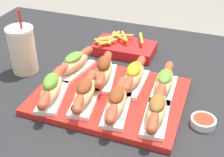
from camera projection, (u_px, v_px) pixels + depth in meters
name	position (u px, v px, depth m)	size (l,w,h in m)	color
serving_tray	(110.00, 96.00, 0.91)	(0.42, 0.32, 0.02)	red
hot_dog_0	(51.00, 89.00, 0.87)	(0.09, 0.19, 0.08)	white
hot_dog_1	(86.00, 93.00, 0.85)	(0.08, 0.20, 0.07)	white
hot_dog_2	(117.00, 101.00, 0.82)	(0.08, 0.20, 0.07)	white
hot_dog_3	(157.00, 110.00, 0.79)	(0.07, 0.20, 0.07)	white
hot_dog_4	(74.00, 63.00, 0.99)	(0.09, 0.20, 0.07)	white
hot_dog_5	(104.00, 70.00, 0.95)	(0.09, 0.19, 0.08)	white
hot_dog_6	(134.00, 75.00, 0.92)	(0.06, 0.20, 0.07)	white
hot_dog_7	(164.00, 83.00, 0.89)	(0.07, 0.20, 0.07)	white
sauce_bowl	(203.00, 121.00, 0.81)	(0.07, 0.07, 0.02)	silver
drink_cup	(23.00, 50.00, 1.00)	(0.09, 0.09, 0.21)	beige
fries_basket	(123.00, 47.00, 1.14)	(0.22, 0.14, 0.06)	red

